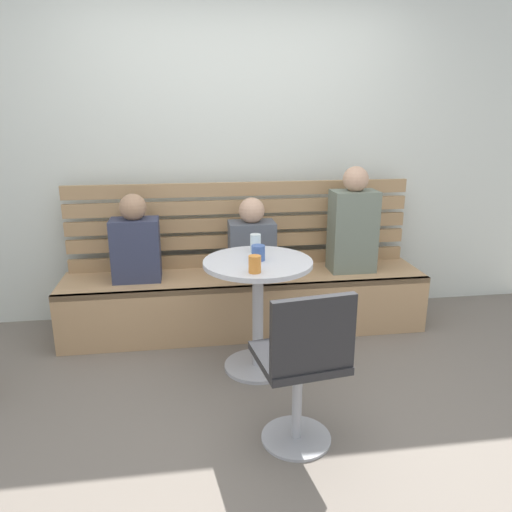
% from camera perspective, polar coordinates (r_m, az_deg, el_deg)
% --- Properties ---
extents(ground, '(8.00, 8.00, 0.00)m').
position_cam_1_polar(ground, '(2.80, 1.99, -18.88)').
color(ground, '#70665B').
extents(back_wall, '(5.20, 0.10, 2.90)m').
position_cam_1_polar(back_wall, '(3.90, -2.17, 14.08)').
color(back_wall, silver).
rests_on(back_wall, ground).
extents(booth_bench, '(2.70, 0.52, 0.44)m').
position_cam_1_polar(booth_bench, '(3.74, -1.23, -5.41)').
color(booth_bench, tan).
rests_on(booth_bench, ground).
extents(booth_backrest, '(2.65, 0.04, 0.66)m').
position_cam_1_polar(booth_backrest, '(3.80, -1.73, 3.75)').
color(booth_backrest, '#A68157').
rests_on(booth_backrest, booth_bench).
extents(cafe_table, '(0.68, 0.68, 0.74)m').
position_cam_1_polar(cafe_table, '(3.08, 0.22, -4.47)').
color(cafe_table, '#ADADB2').
rests_on(cafe_table, ground).
extents(white_chair, '(0.45, 0.45, 0.85)m').
position_cam_1_polar(white_chair, '(2.39, 5.54, -12.53)').
color(white_chair, '#ADADB2').
rests_on(white_chair, ground).
extents(person_adult, '(0.34, 0.22, 0.80)m').
position_cam_1_polar(person_adult, '(3.75, 11.29, 3.61)').
color(person_adult, slate).
rests_on(person_adult, booth_bench).
extents(person_child_left, '(0.34, 0.22, 0.63)m').
position_cam_1_polar(person_child_left, '(3.59, -13.93, 1.51)').
color(person_child_left, '#333851').
rests_on(person_child_left, booth_bench).
extents(person_child_middle, '(0.34, 0.22, 0.58)m').
position_cam_1_polar(person_child_middle, '(3.61, -0.50, 1.72)').
color(person_child_middle, '#4C515B').
rests_on(person_child_middle, booth_bench).
extents(cup_mug_blue, '(0.08, 0.08, 0.09)m').
position_cam_1_polar(cup_mug_blue, '(2.99, 0.26, 0.38)').
color(cup_mug_blue, '#3D5B9E').
rests_on(cup_mug_blue, cafe_table).
extents(cup_tumbler_orange, '(0.07, 0.07, 0.10)m').
position_cam_1_polar(cup_tumbler_orange, '(2.77, -0.15, -0.96)').
color(cup_tumbler_orange, orange).
rests_on(cup_tumbler_orange, cafe_table).
extents(cup_glass_tall, '(0.07, 0.07, 0.12)m').
position_cam_1_polar(cup_glass_tall, '(3.16, -0.06, 1.50)').
color(cup_glass_tall, silver).
rests_on(cup_glass_tall, cafe_table).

